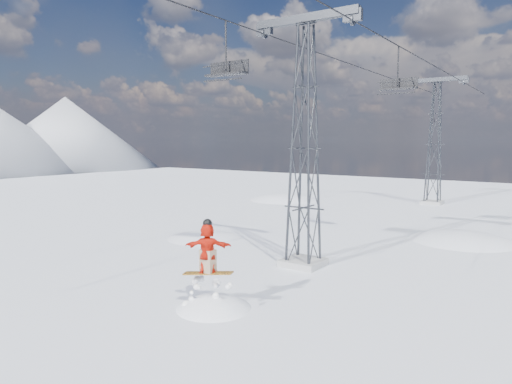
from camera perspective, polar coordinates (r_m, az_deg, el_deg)
ground at (r=16.17m, az=-10.81°, el=-14.94°), size 120.00×120.00×0.00m
snow_terrain at (r=38.62m, az=7.85°, el=-17.15°), size 39.00×37.00×22.00m
lift_tower_near at (r=21.06m, az=6.08°, el=5.36°), size 5.20×1.80×11.43m
lift_tower_far at (r=44.70m, az=21.42°, el=5.55°), size 5.20×1.80×11.43m
haul_cables at (r=32.06m, az=16.28°, el=15.18°), size 4.46×51.00×0.06m
snowboarder_jump at (r=17.24m, az=-5.24°, el=-19.31°), size 4.40×4.40×7.18m
lift_chair_near at (r=20.03m, az=-3.65°, el=15.04°), size 2.01×0.58×2.49m
lift_chair_mid at (r=26.31m, az=17.30°, el=12.66°), size 2.04×0.59×2.52m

